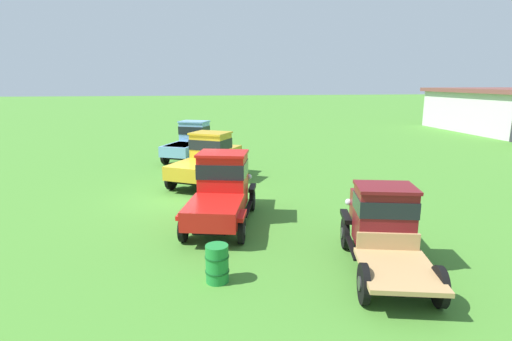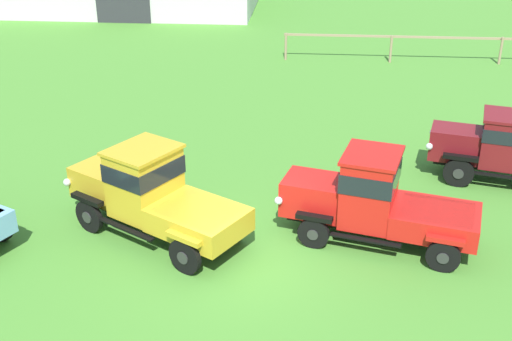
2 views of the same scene
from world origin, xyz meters
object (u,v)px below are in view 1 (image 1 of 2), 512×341
Objects in this scene: oil_drum_beside_row at (217,264)px; vintage_truck_far_side at (381,221)px; vintage_truck_foreground_near at (192,141)px; vintage_truck_midrow_center at (223,188)px; vintage_truck_second_in_line at (209,157)px.

vintage_truck_far_side is at bearing 94.96° from oil_drum_beside_row.
vintage_truck_foreground_near is 11.08m from vintage_truck_midrow_center.
vintage_truck_midrow_center reaches higher than vintage_truck_foreground_near.
vintage_truck_far_side is (14.75, 4.52, 0.01)m from vintage_truck_foreground_near.
vintage_truck_far_side is at bearing 22.74° from vintage_truck_second_in_line.
vintage_truck_foreground_near is at bearing -175.64° from vintage_truck_midrow_center.
vintage_truck_foreground_near is 15.13m from oil_drum_beside_row.
vintage_truck_second_in_line reaches higher than vintage_truck_far_side.
vintage_truck_midrow_center is (5.43, 0.15, -0.02)m from vintage_truck_second_in_line.
oil_drum_beside_row is (0.36, -4.16, -0.64)m from vintage_truck_far_side.
vintage_truck_second_in_line is at bearing -157.26° from vintage_truck_far_side.
oil_drum_beside_row is (9.49, -0.33, -0.70)m from vintage_truck_second_in_line.
vintage_truck_second_in_line is 5.43m from vintage_truck_midrow_center.
vintage_truck_second_in_line is 9.52m from oil_drum_beside_row.
vintage_truck_midrow_center is (11.05, 0.84, 0.05)m from vintage_truck_foreground_near.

